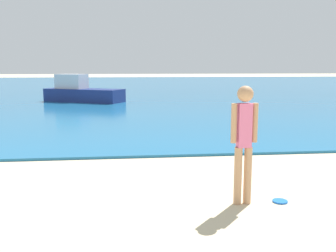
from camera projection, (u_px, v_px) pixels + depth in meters
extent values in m
cube|color=#1E6B9E|center=(130.00, 86.00, 37.77)|extent=(160.00, 60.00, 0.06)
cylinder|color=tan|center=(248.00, 175.00, 5.52)|extent=(0.11, 0.11, 0.85)
cylinder|color=tan|center=(238.00, 176.00, 5.49)|extent=(0.11, 0.11, 0.85)
cube|color=pink|center=(244.00, 125.00, 5.39)|extent=(0.20, 0.13, 0.64)
sphere|color=tan|center=(245.00, 94.00, 5.32)|extent=(0.23, 0.23, 0.23)
cylinder|color=tan|center=(255.00, 123.00, 5.41)|extent=(0.08, 0.08, 0.57)
cylinder|color=tan|center=(234.00, 123.00, 5.36)|extent=(0.08, 0.08, 0.57)
cylinder|color=blue|center=(280.00, 201.00, 5.63)|extent=(0.22, 0.22, 0.03)
cube|color=navy|center=(84.00, 95.00, 20.85)|extent=(4.56, 3.33, 0.71)
cube|color=silver|center=(72.00, 81.00, 21.02)|extent=(1.87, 1.62, 0.79)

